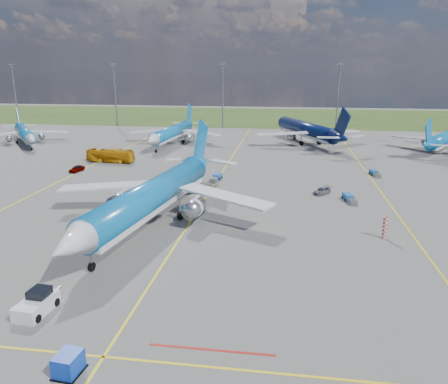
# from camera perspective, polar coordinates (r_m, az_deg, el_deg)

# --- Properties ---
(ground) EXTENTS (400.00, 400.00, 0.00)m
(ground) POSITION_cam_1_polar(r_m,az_deg,el_deg) (53.05, -6.89, -7.69)
(ground) COLOR #545452
(ground) RESTS_ON ground
(grass_strip) EXTENTS (400.00, 80.00, 0.01)m
(grass_strip) POSITION_cam_1_polar(r_m,az_deg,el_deg) (198.40, 4.44, 9.80)
(grass_strip) COLOR #2D4719
(grass_strip) RESTS_ON ground
(taxiway_lines) EXTENTS (60.25, 160.00, 0.02)m
(taxiway_lines) POSITION_cam_1_polar(r_m,az_deg,el_deg) (78.56, -1.59, 0.33)
(taxiway_lines) COLOR yellow
(taxiway_lines) RESTS_ON ground
(floodlight_masts) EXTENTS (202.20, 0.50, 22.70)m
(floodlight_masts) POSITION_cam_1_polar(r_m,az_deg,el_deg) (157.10, 7.24, 12.71)
(floodlight_masts) COLOR slate
(floodlight_masts) RESTS_ON ground
(warning_post) EXTENTS (0.50, 0.50, 3.00)m
(warning_post) POSITION_cam_1_polar(r_m,az_deg,el_deg) (59.66, 20.23, -4.33)
(warning_post) COLOR red
(warning_post) RESTS_ON ground
(bg_jet_nw) EXTENTS (41.80, 43.09, 8.98)m
(bg_jet_nw) POSITION_cam_1_polar(r_m,az_deg,el_deg) (137.88, -24.42, 5.71)
(bg_jet_nw) COLOR #0C69AD
(bg_jet_nw) RESTS_ON ground
(bg_jet_nnw) EXTENTS (32.08, 40.40, 9.99)m
(bg_jet_nnw) POSITION_cam_1_polar(r_m,az_deg,el_deg) (126.03, -6.73, 6.19)
(bg_jet_nnw) COLOR #0C69AD
(bg_jet_nnw) RESTS_ON ground
(bg_jet_n) EXTENTS (49.03, 54.29, 11.61)m
(bg_jet_n) POSITION_cam_1_polar(r_m,az_deg,el_deg) (129.43, 10.58, 6.29)
(bg_jet_n) COLOR #071441
(bg_jet_n) RESTS_ON ground
(bg_jet_ne) EXTENTS (43.87, 46.50, 9.72)m
(bg_jet_ne) POSITION_cam_1_polar(r_m,az_deg,el_deg) (129.33, 26.86, 4.83)
(bg_jet_ne) COLOR #0C69AD
(bg_jet_ne) RESTS_ON ground
(main_airliner) EXTENTS (41.70, 50.94, 12.10)m
(main_airliner) POSITION_cam_1_polar(r_m,az_deg,el_deg) (62.30, -9.12, -4.12)
(main_airliner) COLOR #0C69AD
(main_airliner) RESTS_ON ground
(pushback_tug) EXTENTS (2.51, 6.01, 2.01)m
(pushback_tug) POSITION_cam_1_polar(r_m,az_deg,el_deg) (43.71, -23.22, -13.24)
(pushback_tug) COLOR silver
(pushback_tug) RESTS_ON ground
(uld_container) EXTENTS (1.79, 2.15, 1.60)m
(uld_container) POSITION_cam_1_polar(r_m,az_deg,el_deg) (35.33, -19.65, -20.35)
(uld_container) COLOR #0D37B7
(uld_container) RESTS_ON ground
(apron_bus) EXTENTS (11.26, 3.53, 3.09)m
(apron_bus) POSITION_cam_1_polar(r_m,az_deg,el_deg) (104.52, -14.63, 4.62)
(apron_bus) COLOR orange
(apron_bus) RESTS_ON ground
(service_car_a) EXTENTS (2.29, 4.19, 1.35)m
(service_car_a) POSITION_cam_1_polar(r_m,az_deg,el_deg) (96.98, -18.68, 2.91)
(service_car_a) COLOR #999999
(service_car_a) RESTS_ON ground
(service_car_b) EXTENTS (5.14, 2.40, 1.43)m
(service_car_b) POSITION_cam_1_polar(r_m,az_deg,el_deg) (74.92, -7.58, -0.03)
(service_car_b) COLOR #999999
(service_car_b) RESTS_ON ground
(service_car_c) EXTENTS (3.62, 4.06, 1.13)m
(service_car_c) POSITION_cam_1_polar(r_m,az_deg,el_deg) (77.62, 12.69, 0.17)
(service_car_c) COLOR #999999
(service_car_c) RESTS_ON ground
(baggage_tug_w) EXTENTS (1.98, 4.78, 1.04)m
(baggage_tug_w) POSITION_cam_1_polar(r_m,az_deg,el_deg) (74.35, 16.07, -0.84)
(baggage_tug_w) COLOR #1B59A5
(baggage_tug_w) RESTS_ON ground
(baggage_tug_c) EXTENTS (1.77, 4.81, 1.06)m
(baggage_tug_c) POSITION_cam_1_polar(r_m,az_deg,el_deg) (84.93, -1.03, 1.87)
(baggage_tug_c) COLOR #1A4AA0
(baggage_tug_c) RESTS_ON ground
(baggage_tug_e) EXTENTS (1.70, 4.35, 0.95)m
(baggage_tug_e) POSITION_cam_1_polar(r_m,az_deg,el_deg) (93.69, 19.10, 2.29)
(baggage_tug_e) COLOR #174F8D
(baggage_tug_e) RESTS_ON ground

